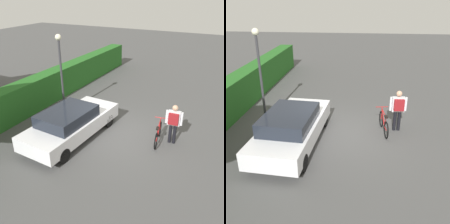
# 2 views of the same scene
# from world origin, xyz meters

# --- Properties ---
(ground_plane) EXTENTS (60.00, 60.00, 0.00)m
(ground_plane) POSITION_xyz_m (0.00, 0.00, 0.00)
(ground_plane) COLOR #4A4A4A
(hedge_row) EXTENTS (20.79, 0.90, 1.62)m
(hedge_row) POSITION_xyz_m (0.00, 5.07, 0.81)
(hedge_row) COLOR #256221
(hedge_row) RESTS_ON ground
(parked_car_near) EXTENTS (4.69, 2.11, 1.36)m
(parked_car_near) POSITION_xyz_m (-0.95, 1.66, 0.71)
(parked_car_near) COLOR silver
(parked_car_near) RESTS_ON ground
(bicycle) EXTENTS (1.65, 0.50, 0.89)m
(bicycle) POSITION_xyz_m (0.35, -1.66, 0.37)
(bicycle) COLOR black
(bicycle) RESTS_ON ground
(person_rider) EXTENTS (0.37, 0.67, 1.68)m
(person_rider) POSITION_xyz_m (0.54, -2.19, 1.02)
(person_rider) COLOR black
(person_rider) RESTS_ON ground
(street_lamp) EXTENTS (0.28, 0.28, 3.89)m
(street_lamp) POSITION_xyz_m (0.84, 3.36, 2.54)
(street_lamp) COLOR #38383D
(street_lamp) RESTS_ON ground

